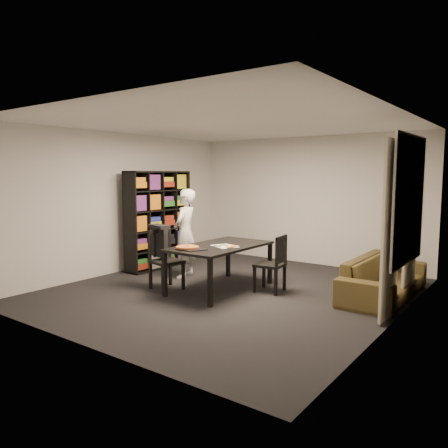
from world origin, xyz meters
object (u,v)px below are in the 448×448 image
Objects in this scene: chair_right at (275,260)px; baking_tray at (192,249)px; pepperoni_pizza at (188,247)px; sofa at (384,277)px; chair_left at (163,255)px; person at (185,234)px; bookshelf at (159,220)px; dining_table at (220,249)px.

chair_right is 2.25× the size of baking_tray.
pepperoni_pizza is 0.17× the size of sofa.
chair_left is at bearing 117.45° from sofa.
chair_right is at bearing 75.93° from person.
sofa is (2.34, 1.67, -0.43)m from baking_tray.
bookshelf is 4.29m from sofa.
pepperoni_pizza is (1.80, -1.21, -0.20)m from bookshelf.
person is (-1.01, 0.31, 0.13)m from dining_table.
dining_table is at bearing 71.86° from pepperoni_pizza.
pepperoni_pizza is at bearing 125.01° from sofa.
baking_tray is 2.91m from sofa.
bookshelf is 1.10× the size of dining_table.
chair_left is (1.18, -1.09, -0.41)m from bookshelf.
person is 3.96× the size of baking_tray.
dining_table reaches higher than sofa.
chair_right is 0.57× the size of person.
dining_table is 4.34× the size of baking_tray.
baking_tray is (0.90, -0.87, -0.06)m from person.
bookshelf is 1.04m from person.
baking_tray is at bearing -32.43° from bookshelf.
person is 1.25m from baking_tray.
person is 0.78× the size of sofa.
chair_right reaches higher than dining_table.
bookshelf is 2.23m from baking_tray.
chair_right reaches higher than pepperoni_pizza.
dining_table is at bearing -46.56° from chair_left.
person reaches higher than baking_tray.
bookshelf reaches higher than baking_tray.
pepperoni_pizza is (-0.19, -0.57, 0.09)m from dining_table.
person reaches higher than chair_left.
pepperoni_pizza is at bearing -86.90° from chair_left.
bookshelf is 2.11m from dining_table.
baking_tray is (-0.11, -0.55, 0.07)m from dining_table.
sofa is at bearing 110.01° from chair_right.
chair_left is at bearing -68.80° from chair_right.
bookshelf is at bearing -124.80° from person.
bookshelf is at bearing 162.19° from dining_table.
person is 1.21m from pepperoni_pizza.
baking_tray is 0.20× the size of sofa.
dining_table is at bearing 116.67° from sofa.
chair_left is 2.37× the size of baking_tray.
chair_left is at bearing -150.44° from dining_table.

